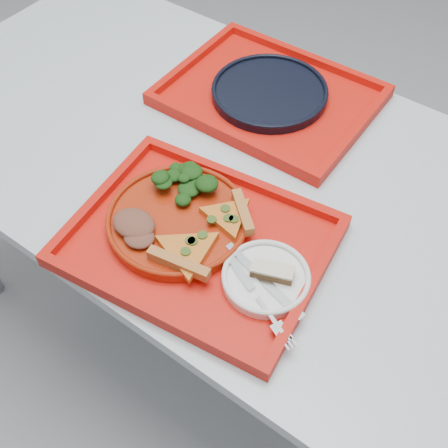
{
  "coord_description": "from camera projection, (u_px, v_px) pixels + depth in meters",
  "views": [
    {
      "loc": [
        0.46,
        -0.67,
        1.57
      ],
      "look_at": [
        0.09,
        -0.16,
        0.78
      ],
      "focal_mm": 45.0,
      "sensor_mm": 36.0,
      "label": 1
    }
  ],
  "objects": [
    {
      "name": "ground",
      "position": [
        232.0,
        334.0,
        1.74
      ],
      "size": [
        10.0,
        10.0,
        0.0
      ],
      "primitive_type": "plane",
      "color": "gray",
      "rests_on": "ground"
    },
    {
      "name": "table",
      "position": [
        235.0,
        188.0,
        1.21
      ],
      "size": [
        1.6,
        0.8,
        0.75
      ],
      "color": "#A3ADB6",
      "rests_on": "ground"
    },
    {
      "name": "tray_main",
      "position": [
        199.0,
        243.0,
        1.02
      ],
      "size": [
        0.49,
        0.4,
        0.01
      ],
      "primitive_type": "cube",
      "rotation": [
        0.0,
        0.0,
        0.13
      ],
      "color": "red",
      "rests_on": "table"
    },
    {
      "name": "tray_far",
      "position": [
        269.0,
        98.0,
        1.27
      ],
      "size": [
        0.46,
        0.36,
        0.01
      ],
      "primitive_type": "cube",
      "rotation": [
        0.0,
        0.0,
        0.02
      ],
      "color": "red",
      "rests_on": "table"
    },
    {
      "name": "dinner_plate",
      "position": [
        178.0,
        221.0,
        1.03
      ],
      "size": [
        0.26,
        0.26,
        0.02
      ],
      "primitive_type": "cylinder",
      "color": "#98210A",
      "rests_on": "tray_main"
    },
    {
      "name": "side_plate",
      "position": [
        266.0,
        279.0,
        0.95
      ],
      "size": [
        0.15,
        0.15,
        0.01
      ],
      "primitive_type": "cylinder",
      "color": "white",
      "rests_on": "tray_main"
    },
    {
      "name": "navy_plate",
      "position": [
        270.0,
        93.0,
        1.26
      ],
      "size": [
        0.26,
        0.26,
        0.02
      ],
      "primitive_type": "cylinder",
      "color": "black",
      "rests_on": "tray_far"
    },
    {
      "name": "pizza_slice_a",
      "position": [
        188.0,
        250.0,
        0.97
      ],
      "size": [
        0.13,
        0.15,
        0.02
      ],
      "primitive_type": null,
      "rotation": [
        0.0,
        0.0,
        1.74
      ],
      "color": "orange",
      "rests_on": "dinner_plate"
    },
    {
      "name": "pizza_slice_b",
      "position": [
        228.0,
        215.0,
        1.01
      ],
      "size": [
        0.15,
        0.15,
        0.02
      ],
      "primitive_type": null,
      "rotation": [
        0.0,
        0.0,
        4.0
      ],
      "color": "orange",
      "rests_on": "dinner_plate"
    },
    {
      "name": "salad_heap",
      "position": [
        185.0,
        180.0,
        1.05
      ],
      "size": [
        0.1,
        0.09,
        0.05
      ],
      "primitive_type": "ellipsoid",
      "color": "black",
      "rests_on": "dinner_plate"
    },
    {
      "name": "meat_portion",
      "position": [
        134.0,
        224.0,
        1.0
      ],
      "size": [
        0.08,
        0.07,
        0.02
      ],
      "primitive_type": "ellipsoid",
      "color": "brown",
      "rests_on": "dinner_plate"
    },
    {
      "name": "dessert_bar",
      "position": [
        272.0,
        271.0,
        0.94
      ],
      "size": [
        0.08,
        0.05,
        0.02
      ],
      "rotation": [
        0.0,
        0.0,
        0.36
      ],
      "color": "#4A2818",
      "rests_on": "side_plate"
    },
    {
      "name": "knife",
      "position": [
        264.0,
        280.0,
        0.94
      ],
      "size": [
        0.18,
        0.06,
        0.01
      ],
      "primitive_type": "cube",
      "rotation": [
        0.0,
        0.0,
        -0.25
      ],
      "color": "silver",
      "rests_on": "side_plate"
    },
    {
      "name": "fork",
      "position": [
        257.0,
        296.0,
        0.92
      ],
      "size": [
        0.18,
        0.1,
        0.01
      ],
      "primitive_type": "cube",
      "rotation": [
        0.0,
        0.0,
        -0.43
      ],
      "color": "silver",
      "rests_on": "side_plate"
    }
  ]
}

